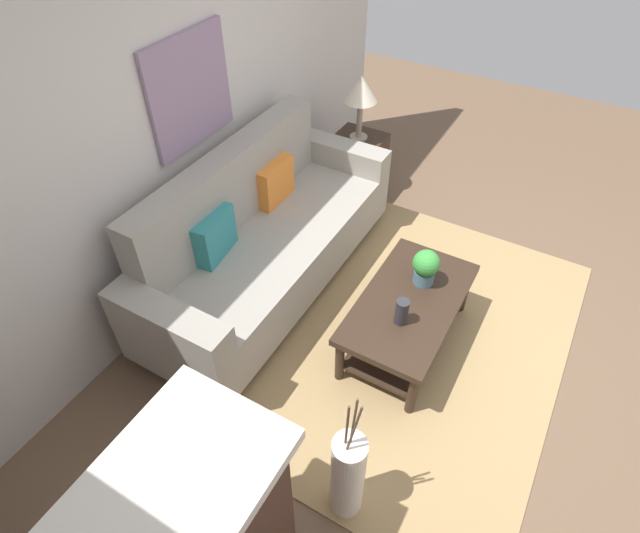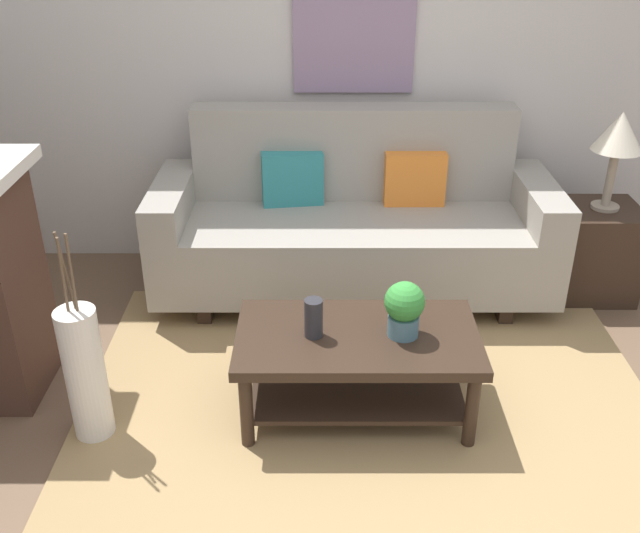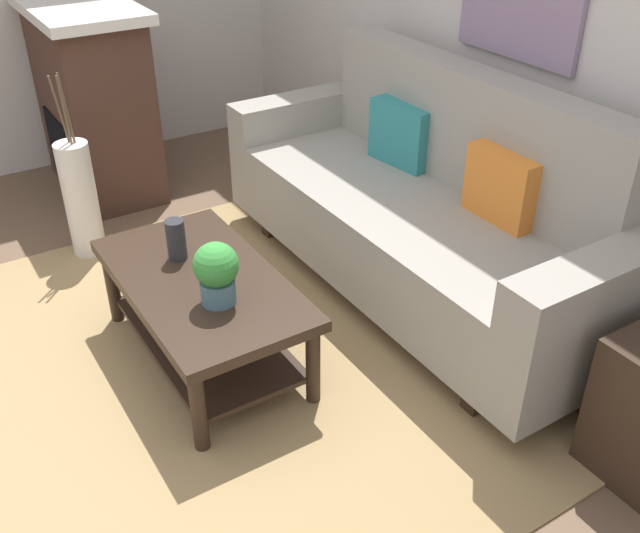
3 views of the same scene
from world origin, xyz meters
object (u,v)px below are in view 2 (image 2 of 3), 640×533
object	(u,v)px
potted_plant_tabletop	(403,308)
side_table	(595,251)
framed_painting	(353,31)
tabletop_vase	(313,318)
couch	(353,225)
coffee_table	(356,355)
throw_pillow_teal	(292,179)
floor_vase	(85,375)
throw_pillow_orange	(414,178)
table_lamp	(618,136)

from	to	relation	value
potted_plant_tabletop	side_table	bearing A→B (deg)	41.57
framed_painting	tabletop_vase	bearing A→B (deg)	-97.86
couch	coffee_table	bearing A→B (deg)	-91.45
potted_plant_tabletop	throw_pillow_teal	bearing A→B (deg)	112.29
tabletop_vase	floor_vase	size ratio (longest dim) A/B	0.28
tabletop_vase	throw_pillow_teal	bearing A→B (deg)	95.90
coffee_table	floor_vase	distance (m)	1.21
potted_plant_tabletop	framed_painting	world-z (taller)	framed_painting
throw_pillow_orange	side_table	distance (m)	1.18
throw_pillow_orange	framed_painting	world-z (taller)	framed_painting
couch	throw_pillow_teal	bearing A→B (deg)	161.02
couch	framed_painting	distance (m)	1.13
coffee_table	throw_pillow_orange	bearing A→B (deg)	73.11
coffee_table	couch	bearing A→B (deg)	88.55
coffee_table	potted_plant_tabletop	size ratio (longest dim) A/B	4.20
throw_pillow_teal	framed_painting	world-z (taller)	framed_painting
side_table	throw_pillow_orange	bearing A→B (deg)	171.45
throw_pillow_teal	coffee_table	size ratio (longest dim) A/B	0.33
couch	table_lamp	xyz separation A→B (m)	(1.46, -0.04, 0.56)
couch	floor_vase	world-z (taller)	couch
tabletop_vase	side_table	xyz separation A→B (m)	(1.69, 1.15, -0.24)
throw_pillow_orange	table_lamp	size ratio (longest dim) A/B	0.63
throw_pillow_teal	potted_plant_tabletop	distance (m)	1.41
throw_pillow_teal	framed_painting	bearing A→B (deg)	43.16
couch	floor_vase	bearing A→B (deg)	-132.41
throw_pillow_teal	framed_painting	size ratio (longest dim) A/B	0.50
potted_plant_tabletop	side_table	world-z (taller)	potted_plant_tabletop
side_table	table_lamp	world-z (taller)	table_lamp
throw_pillow_teal	floor_vase	size ratio (longest dim) A/B	0.55
tabletop_vase	framed_painting	world-z (taller)	framed_painting
coffee_table	tabletop_vase	bearing A→B (deg)	-175.39
table_lamp	coffee_table	bearing A→B (deg)	-142.74
throw_pillow_orange	coffee_table	size ratio (longest dim) A/B	0.33
throw_pillow_teal	table_lamp	distance (m)	1.85
side_table	table_lamp	distance (m)	0.71
throw_pillow_teal	side_table	distance (m)	1.87
throw_pillow_orange	framed_painting	bearing A→B (deg)	136.84
coffee_table	side_table	world-z (taller)	side_table
throw_pillow_teal	tabletop_vase	distance (m)	1.33
couch	tabletop_vase	bearing A→B (deg)	-100.89
couch	side_table	bearing A→B (deg)	-1.55
couch	tabletop_vase	distance (m)	1.21
couch	potted_plant_tabletop	size ratio (longest dim) A/B	8.83
coffee_table	floor_vase	world-z (taller)	floor_vase
throw_pillow_orange	coffee_table	distance (m)	1.40
side_table	table_lamp	xyz separation A→B (m)	(0.00, 0.00, 0.71)
couch	framed_painting	xyz separation A→B (m)	(0.00, 0.47, 1.03)
throw_pillow_orange	coffee_table	bearing A→B (deg)	-106.89
throw_pillow_orange	coffee_table	world-z (taller)	throw_pillow_orange
coffee_table	potted_plant_tabletop	xyz separation A→B (m)	(0.20, -0.01, 0.26)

